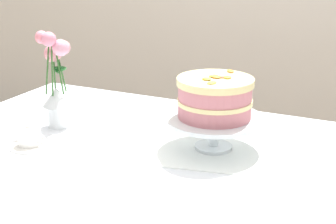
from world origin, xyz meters
The scene contains 6 objects.
dining_table centered at (0.00, -0.03, 0.65)m, with size 1.40×1.00×0.74m.
linen_napkin centered at (0.19, 0.10, 0.74)m, with size 0.32×0.32×0.00m, color white.
cake_stand centered at (0.19, 0.10, 0.82)m, with size 0.29×0.29×0.10m.
layer_cake centered at (0.19, 0.10, 0.90)m, with size 0.22×0.22×0.12m.
flower_vase centered at (-0.34, 0.06, 0.89)m, with size 0.10×0.11×0.32m.
teacup centered at (-0.31, -0.12, 0.76)m, with size 0.12×0.12×0.05m.
Camera 1 is at (0.66, -1.20, 1.32)m, focal length 54.36 mm.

